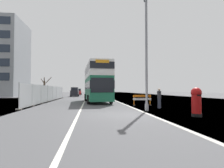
# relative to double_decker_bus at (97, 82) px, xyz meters

# --- Properties ---
(ground) EXTENTS (140.00, 280.00, 0.10)m
(ground) POSITION_rel_double_decker_bus_xyz_m (1.78, -12.63, -2.61)
(ground) COLOR #4C4C4F
(double_decker_bus) EXTENTS (3.36, 10.85, 4.81)m
(double_decker_bus) POSITION_rel_double_decker_bus_xyz_m (0.00, 0.00, 0.00)
(double_decker_bus) COLOR #196042
(double_decker_bus) RESTS_ON ground
(lamppost_foreground) EXTENTS (0.29, 0.70, 8.64)m
(lamppost_foreground) POSITION_rel_double_decker_bus_xyz_m (3.36, -10.85, 1.53)
(lamppost_foreground) COLOR gray
(lamppost_foreground) RESTS_ON ground
(red_pillar_postbox) EXTENTS (0.62, 0.62, 1.71)m
(red_pillar_postbox) POSITION_rel_double_decker_bus_xyz_m (5.35, -14.24, -1.62)
(red_pillar_postbox) COLOR black
(red_pillar_postbox) RESTS_ON ground
(roadworks_barrier) EXTENTS (1.89, 0.59, 1.07)m
(roadworks_barrier) POSITION_rel_double_decker_bus_xyz_m (4.32, -6.08, -1.89)
(roadworks_barrier) COLOR orange
(roadworks_barrier) RESTS_ON ground
(construction_site_fence) EXTENTS (0.44, 24.00, 2.17)m
(construction_site_fence) POSITION_rel_double_decker_bus_xyz_m (-6.41, 2.76, -1.52)
(construction_site_fence) COLOR #A8AAAD
(construction_site_fence) RESTS_ON ground
(car_oncoming_near) EXTENTS (1.91, 3.87, 2.23)m
(car_oncoming_near) POSITION_rel_double_decker_bus_xyz_m (0.16, 15.14, -1.51)
(car_oncoming_near) COLOR gray
(car_oncoming_near) RESTS_ON ground
(car_receding_mid) EXTENTS (1.96, 4.46, 2.22)m
(car_receding_mid) POSITION_rel_double_decker_bus_xyz_m (-4.49, 22.02, -1.52)
(car_receding_mid) COLOR black
(car_receding_mid) RESTS_ON ground
(car_receding_far) EXTENTS (2.02, 4.02, 1.99)m
(car_receding_far) POSITION_rel_double_decker_bus_xyz_m (0.61, 28.32, -1.62)
(car_receding_far) COLOR gray
(car_receding_far) RESTS_ON ground
(car_far_side) EXTENTS (2.02, 4.21, 2.00)m
(car_far_side) POSITION_rel_double_decker_bus_xyz_m (-4.52, 36.31, -1.61)
(car_far_side) COLOR maroon
(car_far_side) RESTS_ON ground
(bare_tree_far_verge_near) EXTENTS (2.55, 2.99, 4.60)m
(bare_tree_far_verge_near) POSITION_rel_double_decker_bus_xyz_m (-11.37, 21.30, -0.31)
(bare_tree_far_verge_near) COLOR #4C3D2D
(bare_tree_far_verge_near) RESTS_ON ground
(pedestrian_at_kerb) EXTENTS (0.34, 0.34, 1.70)m
(pedestrian_at_kerb) POSITION_rel_double_decker_bus_xyz_m (5.03, -8.99, -1.70)
(pedestrian_at_kerb) COLOR #2D3342
(pedestrian_at_kerb) RESTS_ON ground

